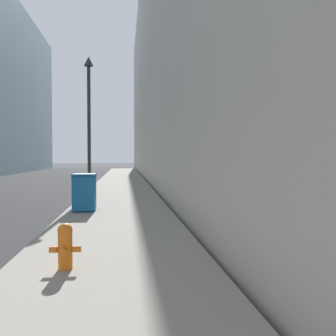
% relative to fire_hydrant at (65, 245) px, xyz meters
% --- Properties ---
extents(sidewalk_right, '(3.14, 60.00, 0.15)m').
position_rel_fire_hydrant_xyz_m(sidewalk_right, '(0.65, 15.73, -0.42)').
color(sidewalk_right, gray).
rests_on(sidewalk_right, ground).
extents(building_right_stone, '(12.00, 60.00, 18.10)m').
position_rel_fire_hydrant_xyz_m(building_right_stone, '(8.32, 23.73, 8.55)').
color(building_right_stone, beige).
rests_on(building_right_stone, ground).
extents(fire_hydrant, '(0.44, 0.33, 0.66)m').
position_rel_fire_hydrant_xyz_m(fire_hydrant, '(0.00, 0.00, 0.00)').
color(fire_hydrant, orange).
rests_on(fire_hydrant, sidewalk_right).
extents(trash_bin, '(0.67, 0.72, 1.10)m').
position_rel_fire_hydrant_xyz_m(trash_bin, '(-0.34, 5.81, 0.22)').
color(trash_bin, '#19609E').
rests_on(trash_bin, sidewalk_right).
extents(lamppost, '(0.37, 0.37, 5.56)m').
position_rel_fire_hydrant_xyz_m(lamppost, '(-0.56, 9.73, 2.90)').
color(lamppost, '#2D332D').
rests_on(lamppost, sidewalk_right).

